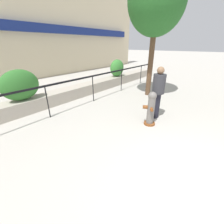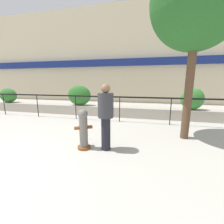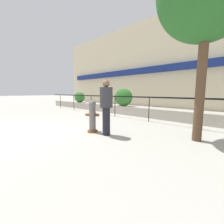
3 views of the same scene
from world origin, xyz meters
name	(u,v)px [view 3 (image 3 of 3)]	position (x,y,z in m)	size (l,w,h in m)	color
ground_plane	(13,133)	(0.00, 0.00, 0.00)	(120.00, 120.00, 0.00)	#B2ADA3
building_facade	(171,61)	(0.00, 11.98, 3.99)	(30.00, 1.36, 8.00)	beige
planter_wall_low	(127,110)	(0.00, 6.00, 0.25)	(18.00, 0.70, 0.50)	#ADA393
fence_railing_segment	(115,98)	(0.00, 4.90, 1.02)	(15.00, 0.05, 1.15)	black
hedge_bush_0	(80,97)	(-5.16, 6.00, 0.94)	(1.15, 0.69, 0.87)	#2D6B28
hedge_bush_1	(123,97)	(-0.32, 6.00, 1.04)	(1.32, 0.68, 1.08)	#2D6B28
fire_hydrant	(92,116)	(1.73, 1.96, 0.55)	(0.48, 0.48, 1.08)	brown
pedestrian	(106,104)	(2.33, 2.04, 0.99)	(0.55, 0.55, 1.73)	black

